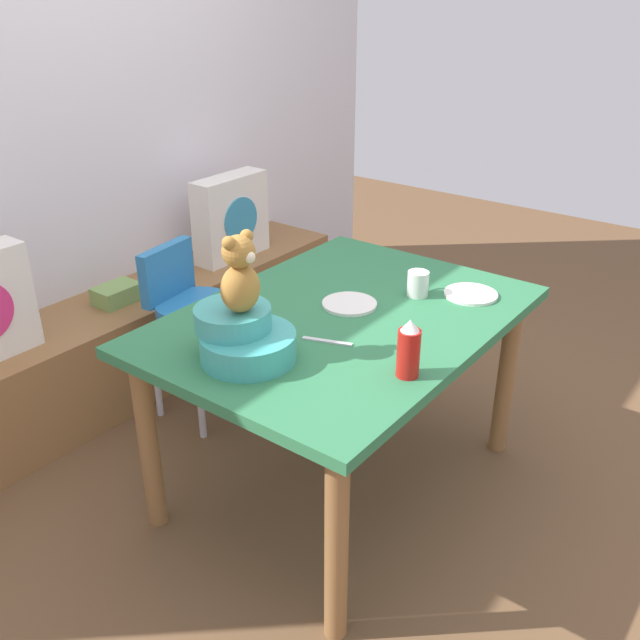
{
  "coord_description": "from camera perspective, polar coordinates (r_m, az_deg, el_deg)",
  "views": [
    {
      "loc": [
        -1.81,
        -1.27,
        1.81
      ],
      "look_at": [
        0.0,
        0.1,
        0.69
      ],
      "focal_mm": 38.93,
      "sensor_mm": 36.0,
      "label": 1
    }
  ],
  "objects": [
    {
      "name": "infant_seat_teal",
      "position": [
        2.16,
        -6.34,
        -1.38
      ],
      "size": [
        0.3,
        0.33,
        0.16
      ],
      "color": "teal",
      "rests_on": "dining_table"
    },
    {
      "name": "pillow_floral_right",
      "position": [
        3.72,
        -7.33,
        8.36
      ],
      "size": [
        0.44,
        0.15,
        0.44
      ],
      "color": "white",
      "rests_on": "window_bench"
    },
    {
      "name": "dinner_plate_far",
      "position": [
        2.66,
        12.28,
        2.08
      ],
      "size": [
        0.2,
        0.2,
        0.01
      ],
      "primitive_type": "cylinder",
      "color": "white",
      "rests_on": "dining_table"
    },
    {
      "name": "highchair",
      "position": [
        3.05,
        -10.41,
        0.86
      ],
      "size": [
        0.36,
        0.48,
        0.79
      ],
      "color": "#2672B2",
      "rests_on": "ground_plane"
    },
    {
      "name": "dining_table",
      "position": [
        2.49,
        1.83,
        -1.54
      ],
      "size": [
        1.36,
        0.99,
        0.74
      ],
      "color": "#2D7247",
      "rests_on": "ground_plane"
    },
    {
      "name": "back_wall",
      "position": [
        3.36,
        -20.47,
        15.99
      ],
      "size": [
        4.4,
        0.1,
        2.6
      ],
      "primitive_type": "cube",
      "color": "silver",
      "rests_on": "ground_plane"
    },
    {
      "name": "window_bench",
      "position": [
        3.47,
        -15.25,
        -1.77
      ],
      "size": [
        2.6,
        0.44,
        0.46
      ],
      "primitive_type": "cube",
      "color": "olive",
      "rests_on": "ground_plane"
    },
    {
      "name": "dinner_plate_near",
      "position": [
        2.52,
        2.43,
        1.32
      ],
      "size": [
        0.2,
        0.2,
        0.01
      ],
      "primitive_type": "cylinder",
      "color": "white",
      "rests_on": "dining_table"
    },
    {
      "name": "ground_plane",
      "position": [
        2.85,
        1.64,
        -13.09
      ],
      "size": [
        8.0,
        8.0,
        0.0
      ],
      "primitive_type": "plane",
      "color": "brown"
    },
    {
      "name": "teddy_bear",
      "position": [
        2.07,
        -6.61,
        3.68
      ],
      "size": [
        0.13,
        0.12,
        0.25
      ],
      "color": "#A87432",
      "rests_on": "infant_seat_teal"
    },
    {
      "name": "coffee_mug",
      "position": [
        2.61,
        8.08,
        3.0
      ],
      "size": [
        0.12,
        0.08,
        0.09
      ],
      "color": "silver",
      "rests_on": "dining_table"
    },
    {
      "name": "table_fork",
      "position": [
        2.27,
        0.6,
        -1.76
      ],
      "size": [
        0.07,
        0.17,
        0.01
      ],
      "primitive_type": "cube",
      "rotation": [
        0.0,
        0.0,
        0.34
      ],
      "color": "silver",
      "rests_on": "dining_table"
    },
    {
      "name": "ketchup_bottle",
      "position": [
        2.06,
        7.3,
        -2.44
      ],
      "size": [
        0.07,
        0.07,
        0.18
      ],
      "color": "red",
      "rests_on": "dining_table"
    },
    {
      "name": "book_stack",
      "position": [
        3.34,
        -16.36,
        2.07
      ],
      "size": [
        0.2,
        0.14,
        0.08
      ],
      "primitive_type": "cube",
      "color": "#7BA153",
      "rests_on": "window_bench"
    }
  ]
}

